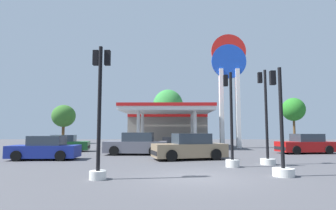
{
  "coord_description": "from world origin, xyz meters",
  "views": [
    {
      "loc": [
        -0.96,
        -10.47,
        1.75
      ],
      "look_at": [
        -1.3,
        16.33,
        4.27
      ],
      "focal_mm": 29.13,
      "sensor_mm": 36.0,
      "label": 1
    }
  ],
  "objects_px": {
    "traffic_signal_3": "(282,148)",
    "tree_0": "(64,116)",
    "traffic_signal_2": "(231,137)",
    "tree_1": "(168,106)",
    "station_pole_sign": "(229,76)",
    "car_3": "(45,149)",
    "car_0": "(65,144)",
    "car_4": "(189,148)",
    "traffic_signal_0": "(99,122)",
    "car_2": "(306,144)",
    "car_1": "(136,145)",
    "traffic_signal_1": "(266,137)",
    "tree_2": "(293,110)"
  },
  "relations": [
    {
      "from": "station_pole_sign",
      "to": "tree_2",
      "type": "bearing_deg",
      "value": 41.74
    },
    {
      "from": "station_pole_sign",
      "to": "traffic_signal_2",
      "type": "relative_size",
      "value": 2.54
    },
    {
      "from": "car_4",
      "to": "tree_1",
      "type": "relative_size",
      "value": 0.62
    },
    {
      "from": "traffic_signal_3",
      "to": "car_4",
      "type": "bearing_deg",
      "value": 117.32
    },
    {
      "from": "car_0",
      "to": "car_3",
      "type": "distance_m",
      "value": 6.54
    },
    {
      "from": "traffic_signal_0",
      "to": "tree_0",
      "type": "xyz_separation_m",
      "value": [
        -12.05,
        26.92,
        1.66
      ]
    },
    {
      "from": "traffic_signal_2",
      "to": "tree_0",
      "type": "distance_m",
      "value": 29.48
    },
    {
      "from": "car_1",
      "to": "car_4",
      "type": "distance_m",
      "value": 4.9
    },
    {
      "from": "car_1",
      "to": "tree_1",
      "type": "height_order",
      "value": "tree_1"
    },
    {
      "from": "car_3",
      "to": "car_4",
      "type": "distance_m",
      "value": 8.77
    },
    {
      "from": "station_pole_sign",
      "to": "car_3",
      "type": "distance_m",
      "value": 18.9
    },
    {
      "from": "traffic_signal_2",
      "to": "traffic_signal_3",
      "type": "relative_size",
      "value": 1.09
    },
    {
      "from": "car_0",
      "to": "car_3",
      "type": "height_order",
      "value": "car_3"
    },
    {
      "from": "car_0",
      "to": "car_1",
      "type": "distance_m",
      "value": 6.99
    },
    {
      "from": "traffic_signal_3",
      "to": "tree_0",
      "type": "relative_size",
      "value": 0.81
    },
    {
      "from": "car_1",
      "to": "traffic_signal_1",
      "type": "distance_m",
      "value": 9.51
    },
    {
      "from": "car_3",
      "to": "traffic_signal_2",
      "type": "relative_size",
      "value": 0.89
    },
    {
      "from": "tree_0",
      "to": "traffic_signal_0",
      "type": "bearing_deg",
      "value": -65.88
    },
    {
      "from": "traffic_signal_0",
      "to": "traffic_signal_2",
      "type": "xyz_separation_m",
      "value": [
        5.56,
        3.4,
        -0.63
      ]
    },
    {
      "from": "station_pole_sign",
      "to": "car_4",
      "type": "xyz_separation_m",
      "value": [
        -4.87,
        -10.92,
        -6.67
      ]
    },
    {
      "from": "traffic_signal_3",
      "to": "tree_2",
      "type": "xyz_separation_m",
      "value": [
        12.44,
        26.66,
        3.54
      ]
    },
    {
      "from": "car_2",
      "to": "traffic_signal_3",
      "type": "xyz_separation_m",
      "value": [
        -6.09,
        -10.61,
        0.39
      ]
    },
    {
      "from": "traffic_signal_0",
      "to": "tree_2",
      "type": "bearing_deg",
      "value": 54.72
    },
    {
      "from": "car_4",
      "to": "tree_2",
      "type": "xyz_separation_m",
      "value": [
        15.62,
        20.51,
        3.9
      ]
    },
    {
      "from": "car_4",
      "to": "traffic_signal_1",
      "type": "height_order",
      "value": "traffic_signal_1"
    },
    {
      "from": "traffic_signal_3",
      "to": "tree_1",
      "type": "relative_size",
      "value": 0.56
    },
    {
      "from": "tree_2",
      "to": "car_0",
      "type": "bearing_deg",
      "value": -150.7
    },
    {
      "from": "traffic_signal_2",
      "to": "tree_0",
      "type": "relative_size",
      "value": 0.88
    },
    {
      "from": "traffic_signal_0",
      "to": "tree_0",
      "type": "height_order",
      "value": "tree_0"
    },
    {
      "from": "car_0",
      "to": "car_1",
      "type": "height_order",
      "value": "car_1"
    },
    {
      "from": "station_pole_sign",
      "to": "car_0",
      "type": "bearing_deg",
      "value": -162.11
    },
    {
      "from": "car_1",
      "to": "tree_0",
      "type": "bearing_deg",
      "value": 125.84
    },
    {
      "from": "car_0",
      "to": "car_1",
      "type": "relative_size",
      "value": 0.89
    },
    {
      "from": "traffic_signal_0",
      "to": "tree_2",
      "type": "distance_m",
      "value": 33.64
    },
    {
      "from": "car_4",
      "to": "traffic_signal_0",
      "type": "relative_size",
      "value": 0.97
    },
    {
      "from": "station_pole_sign",
      "to": "car_3",
      "type": "xyz_separation_m",
      "value": [
        -13.63,
        -11.23,
        -6.73
      ]
    },
    {
      "from": "traffic_signal_1",
      "to": "tree_2",
      "type": "distance_m",
      "value": 26.06
    },
    {
      "from": "tree_0",
      "to": "traffic_signal_3",
      "type": "bearing_deg",
      "value": -54.08
    },
    {
      "from": "station_pole_sign",
      "to": "car_4",
      "type": "bearing_deg",
      "value": -114.04
    },
    {
      "from": "car_4",
      "to": "traffic_signal_1",
      "type": "bearing_deg",
      "value": -33.25
    },
    {
      "from": "tree_1",
      "to": "station_pole_sign",
      "type": "bearing_deg",
      "value": -59.71
    },
    {
      "from": "traffic_signal_1",
      "to": "traffic_signal_0",
      "type": "bearing_deg",
      "value": -150.25
    },
    {
      "from": "car_3",
      "to": "traffic_signal_0",
      "type": "xyz_separation_m",
      "value": [
        5.01,
        -6.56,
        1.4
      ]
    },
    {
      "from": "traffic_signal_1",
      "to": "traffic_signal_3",
      "type": "distance_m",
      "value": 3.7
    },
    {
      "from": "car_3",
      "to": "tree_0",
      "type": "bearing_deg",
      "value": 109.07
    },
    {
      "from": "tree_1",
      "to": "tree_0",
      "type": "bearing_deg",
      "value": -172.35
    },
    {
      "from": "traffic_signal_0",
      "to": "traffic_signal_2",
      "type": "relative_size",
      "value": 1.05
    },
    {
      "from": "station_pole_sign",
      "to": "tree_0",
      "type": "bearing_deg",
      "value": 156.16
    },
    {
      "from": "car_2",
      "to": "car_4",
      "type": "height_order",
      "value": "car_4"
    },
    {
      "from": "car_0",
      "to": "car_4",
      "type": "relative_size",
      "value": 0.86
    }
  ]
}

